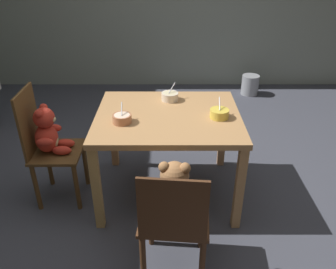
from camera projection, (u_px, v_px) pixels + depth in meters
ground_plane at (168, 192)px, 2.90m from camera, size 5.20×5.20×0.04m
dining_table at (168, 125)px, 2.58m from camera, size 1.08×0.90×0.72m
teddy_chair_near_left at (48, 138)px, 2.57m from camera, size 0.37×0.38×0.93m
teddy_chair_near_front at (174, 205)px, 1.92m from camera, size 0.44×0.43×0.84m
porridge_bowl_cream_far_center at (170, 96)px, 2.75m from camera, size 0.14×0.14×0.13m
porridge_bowl_terracotta_near_left at (122, 118)px, 2.40m from camera, size 0.14×0.15×0.13m
porridge_bowl_yellow_near_right at (219, 113)px, 2.47m from camera, size 0.14×0.15×0.13m
metal_pail at (250, 85)px, 4.70m from camera, size 0.23×0.23×0.27m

